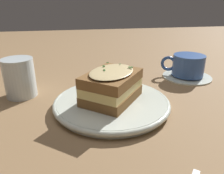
{
  "coord_description": "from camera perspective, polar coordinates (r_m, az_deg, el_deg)",
  "views": [
    {
      "loc": [
        -0.07,
        -0.44,
        0.22
      ],
      "look_at": [
        0.0,
        -0.03,
        0.05
      ],
      "focal_mm": 35.0,
      "sensor_mm": 36.0,
      "label": 1
    }
  ],
  "objects": [
    {
      "name": "ground_plane",
      "position": [
        0.5,
        -0.62,
        -3.91
      ],
      "size": [
        2.4,
        2.4,
        0.0
      ],
      "primitive_type": "plane",
      "color": "olive"
    },
    {
      "name": "water_glass",
      "position": [
        0.56,
        -23.0,
        2.25
      ],
      "size": [
        0.07,
        0.07,
        0.09
      ],
      "primitive_type": "cylinder",
      "color": "silver",
      "rests_on": "ground_plane"
    },
    {
      "name": "sandwich",
      "position": [
        0.46,
        -0.17,
        0.38
      ],
      "size": [
        0.15,
        0.15,
        0.07
      ],
      "rotation": [
        0.0,
        0.0,
        4.04
      ],
      "color": "brown",
      "rests_on": "dinner_plate"
    },
    {
      "name": "teacup_with_saucer",
      "position": [
        0.68,
        19.12,
        4.89
      ],
      "size": [
        0.14,
        0.14,
        0.07
      ],
      "rotation": [
        0.0,
        0.0,
        2.68
      ],
      "color": "silver",
      "rests_on": "ground_plane"
    },
    {
      "name": "dinner_plate",
      "position": [
        0.47,
        -0.0,
        -4.17
      ],
      "size": [
        0.25,
        0.25,
        0.02
      ],
      "color": "silver",
      "rests_on": "ground_plane"
    }
  ]
}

